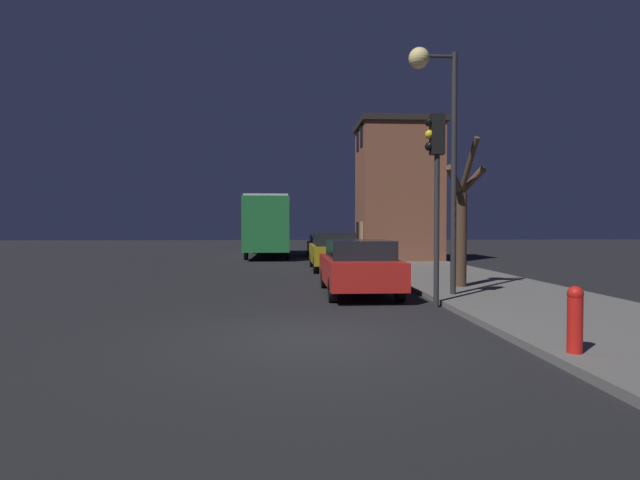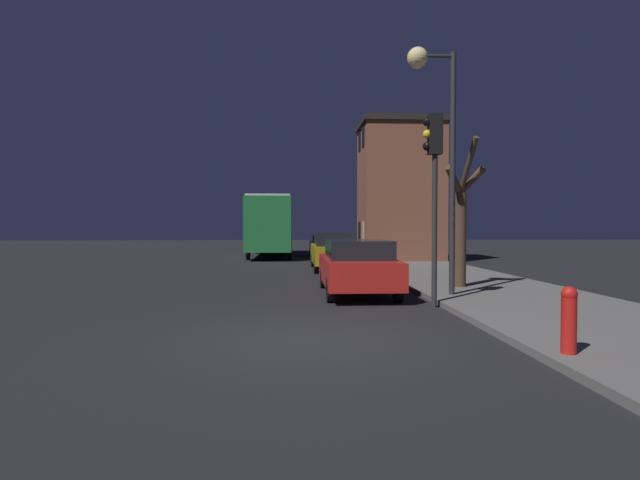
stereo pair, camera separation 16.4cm
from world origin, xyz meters
name	(u,v)px [view 2 (the right image)]	position (x,y,z in m)	size (l,w,h in m)	color
ground_plane	(308,338)	(0.00, 0.00, 0.00)	(120.00, 120.00, 0.00)	black
sidewalk	(619,331)	(5.25, 0.00, 0.06)	(4.33, 60.00, 0.12)	#605E59
brick_building	(400,190)	(5.30, 17.72, 3.73)	(4.27, 3.86, 7.17)	brown
streetlamp	(434,110)	(3.24, 4.19, 4.72)	(1.23, 0.52, 6.14)	#28282B
traffic_light	(434,169)	(2.90, 2.97, 3.11)	(0.43, 0.24, 4.34)	#28282B
bare_tree	(461,222)	(4.49, 5.72, 1.95)	(1.47, 1.23, 4.10)	#473323
bus	(272,222)	(-1.60, 22.73, 2.11)	(2.49, 10.16, 3.54)	#1E6B33
car_near_lane	(357,266)	(1.47, 5.20, 0.77)	(1.82, 4.34, 1.47)	#B21E19
car_mid_lane	(334,250)	(1.44, 12.76, 0.83)	(1.79, 4.79, 1.58)	olive
car_far_lane	(325,244)	(1.70, 22.75, 0.72)	(1.82, 4.07, 1.36)	#B7BABF
fire_hydrant	(569,318)	(3.44, -1.65, 0.60)	(0.21, 0.21, 0.91)	red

